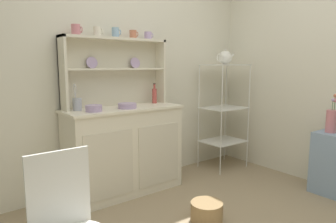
% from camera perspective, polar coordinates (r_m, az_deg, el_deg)
% --- Properties ---
extents(wall_back, '(3.84, 0.05, 2.50)m').
position_cam_1_polar(wall_back, '(3.23, -8.39, 8.50)').
color(wall_back, silver).
rests_on(wall_back, ground).
extents(hutch_cabinet, '(1.15, 0.45, 0.85)m').
position_cam_1_polar(hutch_cabinet, '(3.05, -8.14, -6.96)').
color(hutch_cabinet, silver).
rests_on(hutch_cabinet, ground).
extents(hutch_shelf_unit, '(1.07, 0.18, 0.66)m').
position_cam_1_polar(hutch_shelf_unit, '(3.08, -9.98, 8.29)').
color(hutch_shelf_unit, beige).
rests_on(hutch_shelf_unit, hutch_cabinet).
extents(bakers_rack, '(0.50, 0.39, 1.26)m').
position_cam_1_polar(bakers_rack, '(3.75, 10.39, 1.37)').
color(bakers_rack, silver).
rests_on(bakers_rack, ground).
extents(wire_chair, '(0.36, 0.36, 0.85)m').
position_cam_1_polar(wire_chair, '(1.61, -18.49, -19.04)').
color(wire_chair, white).
rests_on(wire_chair, ground).
extents(floor_basket, '(0.26, 0.26, 0.16)m').
position_cam_1_polar(floor_basket, '(2.62, 7.23, -18.04)').
color(floor_basket, '#93754C').
rests_on(floor_basket, ground).
extents(cup_rose_0, '(0.09, 0.08, 0.09)m').
position_cam_1_polar(cup_rose_0, '(2.90, -16.80, 14.40)').
color(cup_rose_0, '#D17A84').
rests_on(cup_rose_0, hutch_shelf_unit).
extents(cup_cream_1, '(0.09, 0.07, 0.09)m').
position_cam_1_polar(cup_cream_1, '(2.98, -13.02, 14.32)').
color(cup_cream_1, silver).
rests_on(cup_cream_1, hutch_shelf_unit).
extents(cup_sky_2, '(0.08, 0.07, 0.09)m').
position_cam_1_polar(cup_sky_2, '(3.06, -9.75, 14.32)').
color(cup_sky_2, '#8EB2D1').
rests_on(cup_sky_2, hutch_shelf_unit).
extents(cup_terracotta_3, '(0.08, 0.07, 0.08)m').
position_cam_1_polar(cup_terracotta_3, '(3.16, -6.51, 14.10)').
color(cup_terracotta_3, '#C67556').
rests_on(cup_terracotta_3, hutch_shelf_unit).
extents(cup_lilac_4, '(0.09, 0.08, 0.08)m').
position_cam_1_polar(cup_lilac_4, '(3.25, -3.73, 13.94)').
color(cup_lilac_4, '#B79ECC').
rests_on(cup_lilac_4, hutch_shelf_unit).
extents(bowl_mixing_large, '(0.14, 0.14, 0.06)m').
position_cam_1_polar(bowl_mixing_large, '(2.75, -13.68, 0.58)').
color(bowl_mixing_large, '#B79ECC').
rests_on(bowl_mixing_large, hutch_cabinet).
extents(bowl_floral_medium, '(0.17, 0.17, 0.05)m').
position_cam_1_polar(bowl_floral_medium, '(2.90, -7.61, 1.08)').
color(bowl_floral_medium, '#B79ECC').
rests_on(bowl_floral_medium, hutch_cabinet).
extents(jam_bottle, '(0.05, 0.05, 0.21)m').
position_cam_1_polar(jam_bottle, '(3.25, -2.54, 3.06)').
color(jam_bottle, '#B74C47').
rests_on(jam_bottle, hutch_cabinet).
extents(utensil_jar, '(0.08, 0.08, 0.24)m').
position_cam_1_polar(utensil_jar, '(2.85, -16.59, 1.35)').
color(utensil_jar, '#B2B7C6').
rests_on(utensil_jar, hutch_cabinet).
extents(porcelain_teapot, '(0.25, 0.16, 0.18)m').
position_cam_1_polar(porcelain_teapot, '(3.72, 10.61, 9.86)').
color(porcelain_teapot, white).
rests_on(porcelain_teapot, bakers_rack).
extents(flower_vase, '(0.09, 0.09, 0.38)m').
position_cam_1_polar(flower_vase, '(3.34, 28.17, -1.37)').
color(flower_vase, '#D17A84').
rests_on(flower_vase, side_shelf_blue).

